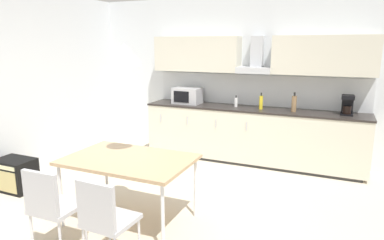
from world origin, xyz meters
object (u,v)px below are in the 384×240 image
coffee_maker (347,105)px  dining_table (129,162)px  bottle_brown (294,104)px  chair_near_right (105,216)px  bottle_white (236,102)px  chair_near_left (50,203)px  microwave (187,96)px  bottle_yellow (261,102)px  pendant_lamp (124,54)px  guitar_amp (15,175)px

coffee_maker → dining_table: bearing=-130.3°
coffee_maker → dining_table: size_ratio=0.22×
bottle_brown → chair_near_right: bottle_brown is taller
bottle_white → chair_near_left: bottle_white is taller
microwave → chair_near_left: microwave is taller
bottle_yellow → pendant_lamp: bearing=-109.6°
dining_table → chair_near_left: 0.91m
bottle_white → chair_near_right: size_ratio=0.22×
pendant_lamp → guitar_amp: bearing=177.2°
bottle_brown → chair_near_left: size_ratio=0.35×
bottle_white → chair_near_left: (-0.76, -3.39, -0.48)m
bottle_white → pendant_lamp: 2.73m
chair_near_left → pendant_lamp: pendant_lamp is taller
bottle_yellow → coffee_maker: bearing=2.7°
chair_near_right → guitar_amp: (-2.24, 0.93, -0.31)m
coffee_maker → guitar_amp: (-4.10, -2.47, -0.86)m
bottle_brown → chair_near_left: bearing=-117.4°
chair_near_left → pendant_lamp: size_ratio=2.72×
coffee_maker → bottle_brown: (-0.76, -0.08, -0.02)m
coffee_maker → chair_near_left: size_ratio=0.34×
chair_near_right → bottle_brown: bearing=71.5°
microwave → bottle_yellow: bearing=-1.5°
coffee_maker → bottle_brown: bottle_brown is taller
microwave → guitar_amp: size_ratio=0.92×
coffee_maker → bottle_yellow: bearing=-177.3°
coffee_maker → bottle_yellow: size_ratio=1.12×
coffee_maker → dining_table: (-2.17, -2.56, -0.38)m
microwave → bottle_brown: 1.86m
chair_near_left → pendant_lamp: (0.31, 0.84, 1.33)m
bottle_white → chair_near_right: bottle_white is taller
microwave → chair_near_left: size_ratio=0.55×
chair_near_right → microwave: bearing=102.5°
bottle_yellow → guitar_amp: (-2.82, -2.40, -0.83)m
microwave → chair_near_left: bearing=-87.7°
dining_table → chair_near_right: chair_near_right is taller
dining_table → guitar_amp: (-1.93, 0.10, -0.48)m
bottle_brown → chair_near_right: bearing=-108.5°
bottle_white → dining_table: bearing=-100.1°
bottle_brown → guitar_amp: size_ratio=0.59×
dining_table → guitar_amp: dining_table is taller
bottle_white → bottle_yellow: (0.44, -0.06, 0.03)m
coffee_maker → chair_near_left: bearing=-126.2°
bottle_white → chair_near_left: bearing=-102.6°
dining_table → chair_near_left: size_ratio=1.58×
bottle_brown → chair_near_right: (-1.11, -3.31, -0.53)m
guitar_amp → pendant_lamp: (1.93, -0.10, 1.65)m
bottle_white → chair_near_right: bearing=-92.5°
microwave → bottle_white: (0.89, 0.02, -0.06)m
chair_near_right → chair_near_left: same height
coffee_maker → guitar_amp: coffee_maker is taller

